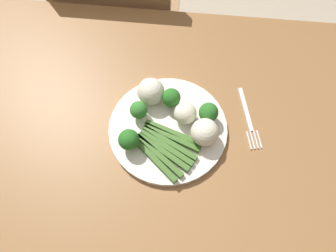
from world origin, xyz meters
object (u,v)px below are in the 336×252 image
plate (168,128)px  cauliflower_front_left (151,92)px  broccoli_back_right (129,140)px  broccoli_right (171,98)px  fork (248,118)px  broccoli_left (138,110)px  cauliflower_edge (205,132)px  broccoli_outer_edge (208,113)px  cauliflower_back (185,113)px  asparagus_bundle (165,147)px  dining_table (141,156)px  chair (123,28)px

plate → cauliflower_front_left: bearing=-56.3°
broccoli_back_right → broccoli_right: bearing=-124.7°
broccoli_back_right → fork: size_ratio=0.34×
broccoli_left → cauliflower_edge: cauliflower_edge is taller
broccoli_outer_edge → cauliflower_back: 0.05m
broccoli_outer_edge → broccoli_left: broccoli_outer_edge is taller
broccoli_outer_edge → cauliflower_front_left: 0.14m
asparagus_bundle → plate: bearing=118.6°
plate → fork: size_ratio=1.66×
broccoli_outer_edge → cauliflower_edge: cauliflower_edge is taller
dining_table → broccoli_left: size_ratio=22.98×
cauliflower_back → fork: bearing=-170.9°
chair → cauliflower_front_left: 0.56m
broccoli_left → cauliflower_edge: (-0.15, 0.04, 0.00)m
plate → cauliflower_back: (-0.04, -0.03, 0.03)m
broccoli_right → broccoli_outer_edge: bearing=160.7°
chair → cauliflower_edge: chair is taller
asparagus_bundle → fork: asparagus_bundle is taller
cauliflower_front_left → cauliflower_back: size_ratio=1.23×
broccoli_left → broccoli_outer_edge: bearing=-177.0°
broccoli_right → dining_table: bearing=51.6°
broccoli_back_right → cauliflower_front_left: size_ratio=0.88×
chair → plate: chair is taller
broccoli_right → broccoli_back_right: (0.08, 0.12, 0.00)m
broccoli_right → fork: bearing=176.7°
chair → broccoli_right: 0.58m
chair → cauliflower_back: chair is taller
plate → cauliflower_back: size_ratio=5.28×
chair → cauliflower_edge: size_ratio=14.10×
cauliflower_back → fork: cauliflower_back is taller
plate → cauliflower_front_left: 0.09m
cauliflower_front_left → broccoli_outer_edge: bearing=162.9°
asparagus_bundle → broccoli_outer_edge: (-0.09, -0.08, 0.03)m
chair → broccoli_back_right: bearing=104.2°
broccoli_right → broccoli_back_right: broccoli_back_right is taller
cauliflower_edge → broccoli_outer_edge: bearing=-97.0°
asparagus_bundle → broccoli_back_right: 0.08m
fork → chair: bearing=-151.7°
asparagus_bundle → chair: bearing=140.5°
broccoli_left → fork: broccoli_left is taller
broccoli_left → cauliflower_back: bearing=-177.9°
asparagus_bundle → broccoli_left: bearing=162.2°
plate → broccoli_back_right: bearing=35.0°
chair → fork: size_ratio=5.27×
broccoli_back_right → dining_table: bearing=-109.7°
cauliflower_edge → cauliflower_back: bearing=-44.6°
broccoli_right → cauliflower_front_left: size_ratio=0.83×
asparagus_bundle → cauliflower_back: bearing=93.5°
plate → broccoli_left: (0.07, -0.02, 0.04)m
asparagus_bundle → cauliflower_front_left: cauliflower_front_left is taller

